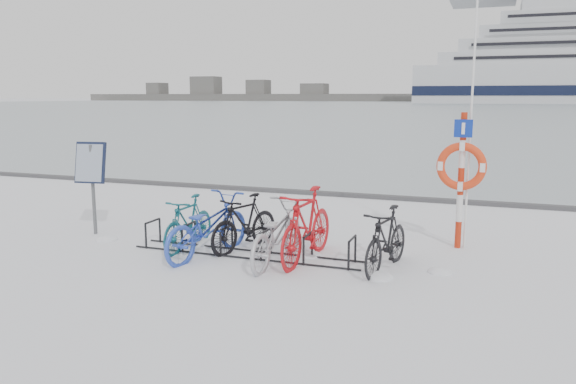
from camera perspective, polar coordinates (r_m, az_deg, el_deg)
name	(u,v)px	position (r m, az deg, el deg)	size (l,w,h in m)	color
ground	(246,255)	(9.42, -4.27, -6.40)	(900.00, 900.00, 0.00)	white
ice_sheet	(480,105)	(163.31, 18.90, 8.33)	(400.00, 298.00, 0.02)	#9CA7B0
quay_edge	(338,194)	(14.85, 5.10, -0.24)	(400.00, 0.25, 0.10)	#3F3F42
bike_rack	(246,244)	(9.38, -4.28, -5.34)	(4.00, 0.48, 0.46)	black
info_board	(91,168)	(11.18, -19.39, 2.29)	(0.62, 0.31, 1.77)	#595B5E
lifebuoy_station	(462,167)	(9.95, 17.24, 2.47)	(0.82, 0.23, 4.26)	#B2260E
shoreline	(237,95)	(296.26, -5.18, 9.76)	(180.00, 12.00, 9.50)	#464646
bike_0	(188,221)	(9.86, -10.09, -2.95)	(0.45, 1.58, 0.95)	#12515C
bike_1	(207,224)	(9.35, -8.20, -3.26)	(0.70, 2.01, 1.05)	#2C4AB9
bike_2	(245,221)	(9.68, -4.43, -2.97)	(0.46, 1.64, 0.98)	black
bike_3	(276,231)	(8.88, -1.18, -4.03)	(0.67, 1.92, 1.01)	#A3A4AA
bike_4	(307,224)	(8.98, 1.94, -3.23)	(0.57, 2.00, 1.20)	red
bike_5	(386,238)	(8.66, 9.97, -4.58)	(0.47, 1.65, 0.99)	black
snow_drifts	(271,256)	(9.37, -1.74, -6.47)	(6.35, 1.29, 0.17)	white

